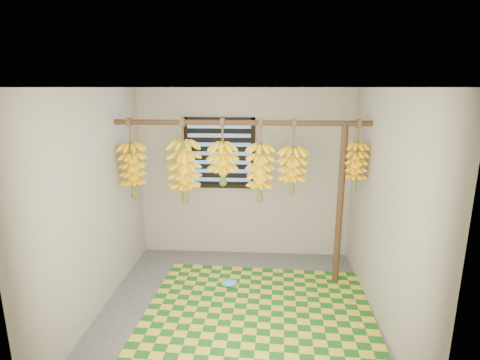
# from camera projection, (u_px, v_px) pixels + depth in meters

# --- Properties ---
(floor) EXTENTS (3.00, 3.00, 0.01)m
(floor) POSITION_uv_depth(u_px,v_px,m) (237.00, 310.00, 4.15)
(floor) COLOR #474747
(floor) RESTS_ON ground
(ceiling) EXTENTS (3.00, 3.00, 0.01)m
(ceiling) POSITION_uv_depth(u_px,v_px,m) (236.00, 87.00, 3.57)
(ceiling) COLOR silver
(ceiling) RESTS_ON wall_back
(wall_back) EXTENTS (3.00, 0.01, 2.40)m
(wall_back) POSITION_uv_depth(u_px,v_px,m) (244.00, 174.00, 5.32)
(wall_back) COLOR gray
(wall_back) RESTS_ON floor
(wall_left) EXTENTS (0.01, 3.00, 2.40)m
(wall_left) POSITION_uv_depth(u_px,v_px,m) (95.00, 204.00, 3.96)
(wall_left) COLOR gray
(wall_left) RESTS_ON floor
(wall_right) EXTENTS (0.01, 3.00, 2.40)m
(wall_right) POSITION_uv_depth(u_px,v_px,m) (385.00, 210.00, 3.77)
(wall_right) COLOR gray
(wall_right) RESTS_ON floor
(window) EXTENTS (1.00, 0.04, 1.00)m
(window) POSITION_uv_depth(u_px,v_px,m) (219.00, 153.00, 5.24)
(window) COLOR black
(window) RESTS_ON wall_back
(hanging_pole) EXTENTS (3.00, 0.06, 0.06)m
(hanging_pole) POSITION_uv_depth(u_px,v_px,m) (241.00, 123.00, 4.35)
(hanging_pole) COLOR #492F20
(hanging_pole) RESTS_ON wall_left
(support_post) EXTENTS (0.08, 0.08, 2.00)m
(support_post) POSITION_uv_depth(u_px,v_px,m) (340.00, 207.00, 4.51)
(support_post) COLOR #492F20
(support_post) RESTS_ON floor
(woven_mat) EXTENTS (2.55, 2.08, 0.01)m
(woven_mat) POSITION_uv_depth(u_px,v_px,m) (259.00, 310.00, 4.13)
(woven_mat) COLOR #19571D
(woven_mat) RESTS_ON floor
(plastic_bag) EXTENTS (0.23, 0.19, 0.08)m
(plastic_bag) POSITION_uv_depth(u_px,v_px,m) (229.00, 283.00, 4.62)
(plastic_bag) COLOR #3E9CEA
(plastic_bag) RESTS_ON woven_mat
(banana_bunch_a) EXTENTS (0.31, 0.31, 0.98)m
(banana_bunch_a) POSITION_uv_depth(u_px,v_px,m) (133.00, 170.00, 4.57)
(banana_bunch_a) COLOR brown
(banana_bunch_a) RESTS_ON hanging_pole
(banana_bunch_b) EXTENTS (0.39, 0.39, 1.02)m
(banana_bunch_b) POSITION_uv_depth(u_px,v_px,m) (184.00, 171.00, 4.53)
(banana_bunch_b) COLOR brown
(banana_bunch_b) RESTS_ON hanging_pole
(banana_bunch_c) EXTENTS (0.33, 0.33, 0.79)m
(banana_bunch_c) POSITION_uv_depth(u_px,v_px,m) (223.00, 163.00, 4.48)
(banana_bunch_c) COLOR brown
(banana_bunch_c) RESTS_ON hanging_pole
(banana_bunch_d) EXTENTS (0.31, 0.31, 0.99)m
(banana_bunch_d) POSITION_uv_depth(u_px,v_px,m) (260.00, 173.00, 4.47)
(banana_bunch_d) COLOR brown
(banana_bunch_d) RESTS_ON hanging_pole
(banana_bunch_e) EXTENTS (0.35, 0.35, 0.89)m
(banana_bunch_e) POSITION_uv_depth(u_px,v_px,m) (292.00, 170.00, 4.44)
(banana_bunch_e) COLOR brown
(banana_bunch_e) RESTS_ON hanging_pole
(banana_bunch_f) EXTENTS (0.28, 0.28, 0.85)m
(banana_bunch_f) POSITION_uv_depth(u_px,v_px,m) (356.00, 166.00, 4.38)
(banana_bunch_f) COLOR brown
(banana_bunch_f) RESTS_ON hanging_pole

